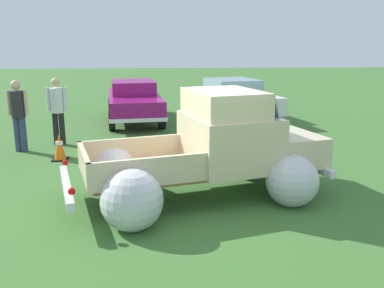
% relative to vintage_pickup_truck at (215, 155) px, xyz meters
% --- Properties ---
extents(ground_plane, '(80.00, 80.00, 0.00)m').
position_rel_vintage_pickup_truck_xyz_m(ground_plane, '(-0.37, -0.10, -0.76)').
color(ground_plane, '#3D6B2D').
extents(vintage_pickup_truck, '(4.96, 3.66, 1.96)m').
position_rel_vintage_pickup_truck_xyz_m(vintage_pickup_truck, '(0.00, 0.00, 0.00)').
color(vintage_pickup_truck, black).
rests_on(vintage_pickup_truck, ground).
extents(show_car_0, '(2.33, 4.85, 1.43)m').
position_rel_vintage_pickup_truck_xyz_m(show_car_0, '(-1.95, 7.56, 0.03)').
color(show_car_0, black).
rests_on(show_car_0, ground).
extents(show_car_1, '(2.93, 4.89, 1.43)m').
position_rel_vintage_pickup_truck_xyz_m(show_car_1, '(1.69, 8.00, 0.03)').
color(show_car_1, black).
rests_on(show_car_1, ground).
extents(spectator_0, '(0.54, 0.37, 1.83)m').
position_rel_vintage_pickup_truck_xyz_m(spectator_0, '(-4.60, 3.48, 0.30)').
color(spectator_0, navy).
rests_on(spectator_0, ground).
extents(spectator_1, '(0.53, 0.35, 1.83)m').
position_rel_vintage_pickup_truck_xyz_m(spectator_1, '(-3.79, 4.16, 0.30)').
color(spectator_1, black).
rests_on(spectator_1, ground).
extents(lane_cone_0, '(0.36, 0.36, 0.63)m').
position_rel_vintage_pickup_truck_xyz_m(lane_cone_0, '(-3.41, 2.56, -0.45)').
color(lane_cone_0, black).
rests_on(lane_cone_0, ground).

